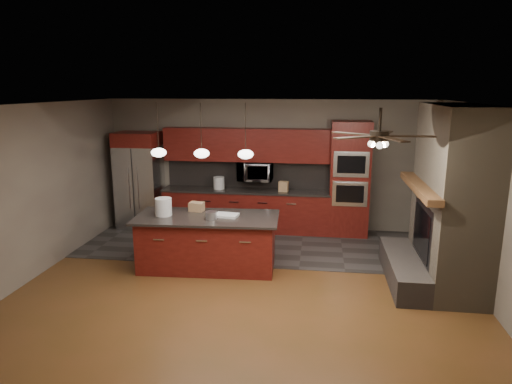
% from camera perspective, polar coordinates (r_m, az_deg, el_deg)
% --- Properties ---
extents(ground, '(7.00, 7.00, 0.00)m').
position_cam_1_polar(ground, '(7.45, -0.94, -11.18)').
color(ground, brown).
rests_on(ground, ground).
extents(ceiling, '(7.00, 6.00, 0.02)m').
position_cam_1_polar(ceiling, '(6.80, -1.02, 10.89)').
color(ceiling, white).
rests_on(ceiling, back_wall).
extents(back_wall, '(7.00, 0.02, 2.80)m').
position_cam_1_polar(back_wall, '(9.91, 1.68, 3.41)').
color(back_wall, slate).
rests_on(back_wall, ground).
extents(right_wall, '(0.02, 6.00, 2.80)m').
position_cam_1_polar(right_wall, '(7.34, 27.16, -1.46)').
color(right_wall, slate).
rests_on(right_wall, ground).
extents(left_wall, '(0.02, 6.00, 2.80)m').
position_cam_1_polar(left_wall, '(8.27, -25.69, 0.19)').
color(left_wall, slate).
rests_on(left_wall, ground).
extents(slate_tile_patch, '(7.00, 2.40, 0.01)m').
position_cam_1_polar(slate_tile_patch, '(9.10, 0.80, -6.55)').
color(slate_tile_patch, '#353230').
rests_on(slate_tile_patch, ground).
extents(fireplace_column, '(1.30, 2.10, 2.80)m').
position_cam_1_polar(fireplace_column, '(7.59, 22.83, -1.39)').
color(fireplace_column, '#6B5F4C').
rests_on(fireplace_column, ground).
extents(back_cabinetry, '(3.59, 0.64, 2.20)m').
position_cam_1_polar(back_cabinetry, '(9.82, -1.26, 0.31)').
color(back_cabinetry, maroon).
rests_on(back_cabinetry, ground).
extents(oven_tower, '(0.80, 0.63, 2.38)m').
position_cam_1_polar(oven_tower, '(9.61, 11.60, 1.58)').
color(oven_tower, maroon).
rests_on(oven_tower, ground).
extents(microwave, '(0.73, 0.41, 0.50)m').
position_cam_1_polar(microwave, '(9.71, -0.10, 2.62)').
color(microwave, silver).
rests_on(microwave, back_cabinetry).
extents(refrigerator, '(0.90, 0.75, 2.11)m').
position_cam_1_polar(refrigerator, '(10.30, -14.36, 1.41)').
color(refrigerator, silver).
rests_on(refrigerator, ground).
extents(kitchen_island, '(2.47, 1.22, 0.92)m').
position_cam_1_polar(kitchen_island, '(7.89, -6.07, -6.21)').
color(kitchen_island, maroon).
rests_on(kitchen_island, ground).
extents(white_bucket, '(0.34, 0.34, 0.30)m').
position_cam_1_polar(white_bucket, '(7.87, -11.49, -1.83)').
color(white_bucket, silver).
rests_on(white_bucket, kitchen_island).
extents(paint_can, '(0.25, 0.25, 0.13)m').
position_cam_1_polar(paint_can, '(7.55, -5.64, -2.94)').
color(paint_can, '#B6B6BC').
rests_on(paint_can, kitchen_island).
extents(paint_tray, '(0.42, 0.32, 0.04)m').
position_cam_1_polar(paint_tray, '(7.71, -3.71, -2.92)').
color(paint_tray, silver).
rests_on(paint_tray, kitchen_island).
extents(cardboard_box, '(0.27, 0.21, 0.16)m').
position_cam_1_polar(cardboard_box, '(8.08, -7.43, -1.83)').
color(cardboard_box, '#96714D').
rests_on(cardboard_box, kitchen_island).
extents(counter_bucket, '(0.23, 0.23, 0.26)m').
position_cam_1_polar(counter_bucket, '(9.86, -4.66, 1.14)').
color(counter_bucket, silver).
rests_on(counter_bucket, back_cabinetry).
extents(counter_box, '(0.21, 0.18, 0.21)m').
position_cam_1_polar(counter_box, '(9.61, 3.47, 0.70)').
color(counter_box, tan).
rests_on(counter_box, back_cabinetry).
extents(pendant_left, '(0.26, 0.26, 0.92)m').
position_cam_1_polar(pendant_left, '(7.96, -12.07, 4.88)').
color(pendant_left, black).
rests_on(pendant_left, ceiling).
extents(pendant_center, '(0.26, 0.26, 0.92)m').
position_cam_1_polar(pendant_center, '(7.74, -6.82, 4.85)').
color(pendant_center, black).
rests_on(pendant_center, ceiling).
extents(pendant_right, '(0.26, 0.26, 0.92)m').
position_cam_1_polar(pendant_right, '(7.59, -1.31, 4.77)').
color(pendant_right, black).
rests_on(pendant_right, ceiling).
extents(ceiling_fan, '(1.27, 1.33, 0.41)m').
position_cam_1_polar(ceiling_fan, '(5.99, 15.15, 6.87)').
color(ceiling_fan, black).
rests_on(ceiling_fan, ceiling).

